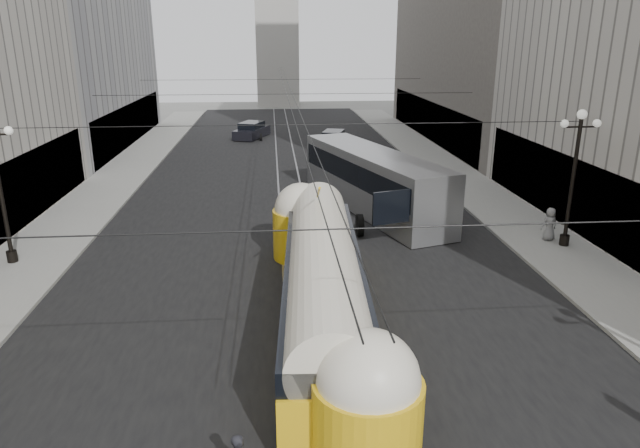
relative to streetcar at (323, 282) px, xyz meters
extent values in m
cube|color=black|center=(-0.50, 21.36, -1.71)|extent=(20.00, 85.00, 0.02)
cube|color=gray|center=(-12.50, 24.86, -1.64)|extent=(4.00, 72.00, 0.15)
cube|color=gray|center=(11.50, 24.86, -1.64)|extent=(4.00, 72.00, 0.15)
cube|color=gray|center=(-1.25, 21.36, -1.71)|extent=(0.12, 85.00, 0.04)
cube|color=gray|center=(0.25, 21.36, -1.71)|extent=(0.12, 85.00, 0.04)
cube|color=black|center=(-14.55, 12.86, 0.29)|extent=(0.10, 18.00, 3.60)
cube|color=black|center=(-14.55, 36.86, 0.29)|extent=(0.10, 25.20, 3.60)
cube|color=black|center=(13.55, 10.86, 0.29)|extent=(0.10, 18.00, 3.60)
cube|color=black|center=(13.55, 36.86, 0.29)|extent=(0.10, 28.80, 3.60)
cube|color=#B2AFA8|center=(-0.50, 68.86, 10.29)|extent=(6.00, 6.00, 24.00)
cylinder|color=black|center=(-13.10, 6.86, 1.44)|extent=(0.18, 0.18, 6.00)
cylinder|color=black|center=(-13.10, 6.86, -1.31)|extent=(0.44, 0.44, 0.50)
sphere|color=white|center=(-12.35, 6.86, 4.19)|extent=(0.36, 0.36, 0.36)
cylinder|color=black|center=(12.10, 6.86, 1.44)|extent=(0.18, 0.18, 6.00)
cylinder|color=black|center=(12.10, 6.86, -1.31)|extent=(0.44, 0.44, 0.50)
cylinder|color=black|center=(12.10, 6.86, 4.04)|extent=(1.60, 0.08, 0.08)
sphere|color=white|center=(12.10, 6.86, 4.59)|extent=(0.44, 0.44, 0.44)
sphere|color=white|center=(11.35, 6.86, 4.19)|extent=(0.36, 0.36, 0.36)
sphere|color=white|center=(12.85, 6.86, 4.19)|extent=(0.36, 0.36, 0.36)
cylinder|color=black|center=(-0.50, -7.14, 4.29)|extent=(25.00, 0.03, 0.03)
cylinder|color=black|center=(-0.50, 6.86, 4.29)|extent=(25.00, 0.03, 0.03)
cylinder|color=black|center=(-0.50, 20.86, 4.29)|extent=(25.00, 0.03, 0.03)
cylinder|color=black|center=(-0.50, 34.86, 4.29)|extent=(25.00, 0.03, 0.03)
cylinder|color=black|center=(-0.50, 24.86, 4.09)|extent=(0.03, 72.00, 0.03)
cylinder|color=black|center=(-0.10, 24.86, 4.09)|extent=(0.03, 72.00, 0.03)
cube|color=gold|center=(0.00, 0.00, -0.69)|extent=(3.33, 13.77, 1.66)
cube|color=black|center=(0.00, 0.00, -1.47)|extent=(3.31, 13.37, 0.29)
cube|color=black|center=(0.00, 0.00, 0.38)|extent=(3.34, 13.57, 0.83)
cylinder|color=silver|center=(0.00, 0.00, 0.67)|extent=(3.03, 13.55, 2.24)
cylinder|color=gold|center=(0.40, -6.71, -0.59)|extent=(2.53, 2.53, 2.24)
sphere|color=silver|center=(0.40, -6.71, 0.58)|extent=(2.34, 2.34, 2.34)
cylinder|color=gold|center=(-0.40, 6.71, -0.59)|extent=(2.53, 2.53, 2.24)
sphere|color=silver|center=(-0.40, 6.71, 0.58)|extent=(2.34, 2.34, 2.34)
cube|color=gray|center=(4.10, 13.95, 0.02)|extent=(6.74, 13.65, 3.36)
cube|color=black|center=(4.10, 13.95, 0.58)|extent=(6.62, 13.21, 1.23)
cube|color=black|center=(4.10, 7.28, 0.41)|extent=(2.48, 0.88, 1.57)
cylinder|color=black|center=(2.70, 9.45, -1.15)|extent=(0.30, 1.12, 1.12)
cylinder|color=black|center=(5.49, 9.45, -1.15)|extent=(0.30, 1.12, 1.12)
cylinder|color=black|center=(2.70, 18.45, -1.15)|extent=(0.30, 1.12, 1.12)
cylinder|color=black|center=(5.49, 18.45, -1.15)|extent=(0.30, 1.12, 1.12)
cube|color=white|center=(4.02, 34.39, -1.23)|extent=(3.18, 4.94, 0.81)
cube|color=black|center=(4.02, 34.39, -0.65)|extent=(2.34, 2.90, 0.77)
cylinder|color=black|center=(3.17, 32.83, -1.39)|extent=(0.22, 0.65, 0.65)
cylinder|color=black|center=(4.87, 32.83, -1.39)|extent=(0.22, 0.65, 0.65)
cylinder|color=black|center=(3.17, 35.94, -1.39)|extent=(0.22, 0.65, 0.65)
cylinder|color=black|center=(4.87, 35.94, -1.39)|extent=(0.22, 0.65, 0.65)
cube|color=black|center=(-3.59, 39.71, -1.18)|extent=(3.71, 5.44, 0.89)
cube|color=black|center=(-3.59, 39.71, -0.55)|extent=(2.68, 3.23, 0.84)
cylinder|color=black|center=(-4.52, 38.00, -1.36)|extent=(0.22, 0.72, 0.72)
cylinder|color=black|center=(-2.66, 38.00, -1.36)|extent=(0.22, 0.72, 0.72)
cylinder|color=black|center=(-4.52, 41.42, -1.36)|extent=(0.22, 0.72, 0.72)
cylinder|color=black|center=(-2.66, 41.42, -1.36)|extent=(0.22, 0.72, 0.72)
imported|color=slate|center=(11.67, 7.61, -0.76)|extent=(0.86, 0.61, 1.62)
camera|label=1|loc=(-1.59, -17.50, 7.80)|focal=32.00mm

